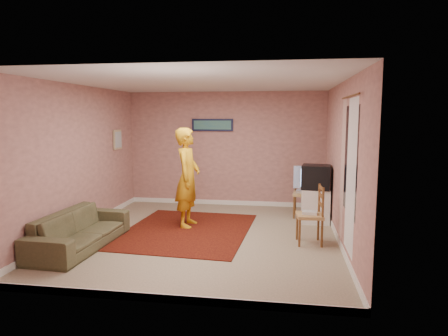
# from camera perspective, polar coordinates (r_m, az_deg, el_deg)

# --- Properties ---
(ground) EXTENTS (5.00, 5.00, 0.00)m
(ground) POSITION_cam_1_polar(r_m,az_deg,el_deg) (6.98, -2.85, -9.69)
(ground) COLOR tan
(ground) RESTS_ON ground
(wall_back) EXTENTS (4.50, 0.02, 2.60)m
(wall_back) POSITION_cam_1_polar(r_m,az_deg,el_deg) (9.17, 0.23, 2.72)
(wall_back) COLOR tan
(wall_back) RESTS_ON ground
(wall_front) EXTENTS (4.50, 0.02, 2.60)m
(wall_front) POSITION_cam_1_polar(r_m,az_deg,el_deg) (4.32, -9.62, -2.75)
(wall_front) COLOR tan
(wall_front) RESTS_ON ground
(wall_left) EXTENTS (0.02, 5.00, 2.60)m
(wall_left) POSITION_cam_1_polar(r_m,az_deg,el_deg) (7.50, -20.02, 1.21)
(wall_left) COLOR tan
(wall_left) RESTS_ON ground
(wall_right) EXTENTS (0.02, 5.00, 2.60)m
(wall_right) POSITION_cam_1_polar(r_m,az_deg,el_deg) (6.64, 16.46, 0.60)
(wall_right) COLOR tan
(wall_right) RESTS_ON ground
(ceiling) EXTENTS (4.50, 5.00, 0.02)m
(ceiling) POSITION_cam_1_polar(r_m,az_deg,el_deg) (6.69, -3.00, 12.10)
(ceiling) COLOR silver
(ceiling) RESTS_ON wall_back
(baseboard_back) EXTENTS (4.50, 0.02, 0.10)m
(baseboard_back) POSITION_cam_1_polar(r_m,az_deg,el_deg) (9.34, 0.22, -4.94)
(baseboard_back) COLOR white
(baseboard_back) RESTS_ON ground
(baseboard_front) EXTENTS (4.50, 0.02, 0.10)m
(baseboard_front) POSITION_cam_1_polar(r_m,az_deg,el_deg) (4.71, -9.23, -17.86)
(baseboard_front) COLOR white
(baseboard_front) RESTS_ON ground
(baseboard_left) EXTENTS (0.02, 5.00, 0.10)m
(baseboard_left) POSITION_cam_1_polar(r_m,az_deg,el_deg) (7.72, -19.53, -8.05)
(baseboard_left) COLOR white
(baseboard_left) RESTS_ON ground
(baseboard_right) EXTENTS (0.02, 5.00, 0.10)m
(baseboard_right) POSITION_cam_1_polar(r_m,az_deg,el_deg) (6.89, 15.99, -9.77)
(baseboard_right) COLOR white
(baseboard_right) RESTS_ON ground
(window) EXTENTS (0.01, 1.10, 1.50)m
(window) POSITION_cam_1_polar(r_m,az_deg,el_deg) (5.74, 17.65, 1.03)
(window) COLOR black
(window) RESTS_ON wall_right
(curtain_sheer) EXTENTS (0.01, 0.75, 2.10)m
(curtain_sheer) POSITION_cam_1_polar(r_m,az_deg,el_deg) (5.61, 17.66, -1.17)
(curtain_sheer) COLOR white
(curtain_sheer) RESTS_ON wall_right
(curtain_floral) EXTENTS (0.01, 0.35, 2.10)m
(curtain_floral) POSITION_cam_1_polar(r_m,az_deg,el_deg) (6.30, 16.55, -0.22)
(curtain_floral) COLOR beige
(curtain_floral) RESTS_ON wall_right
(curtain_rod) EXTENTS (0.02, 1.40, 0.02)m
(curtain_rod) POSITION_cam_1_polar(r_m,az_deg,el_deg) (5.70, 17.56, 9.75)
(curtain_rod) COLOR brown
(curtain_rod) RESTS_ON wall_right
(picture_back) EXTENTS (0.95, 0.04, 0.28)m
(picture_back) POSITION_cam_1_polar(r_m,az_deg,el_deg) (9.15, -1.67, 6.16)
(picture_back) COLOR #131634
(picture_back) RESTS_ON wall_back
(picture_left) EXTENTS (0.04, 0.38, 0.42)m
(picture_left) POSITION_cam_1_polar(r_m,az_deg,el_deg) (8.90, -14.95, 3.94)
(picture_left) COLOR tan
(picture_left) RESTS_ON wall_left
(area_rug) EXTENTS (2.33, 2.83, 0.01)m
(area_rug) POSITION_cam_1_polar(r_m,az_deg,el_deg) (7.31, -5.33, -8.87)
(area_rug) COLOR black
(area_rug) RESTS_ON ground
(tv_cabinet) EXTENTS (0.52, 0.47, 0.66)m
(tv_cabinet) POSITION_cam_1_polar(r_m,az_deg,el_deg) (7.96, 12.90, -5.26)
(tv_cabinet) COLOR white
(tv_cabinet) RESTS_ON ground
(crt_tv) EXTENTS (0.59, 0.54, 0.46)m
(crt_tv) POSITION_cam_1_polar(r_m,az_deg,el_deg) (7.86, 12.98, -1.26)
(crt_tv) COLOR black
(crt_tv) RESTS_ON tv_cabinet
(chair_a) EXTENTS (0.48, 0.46, 0.54)m
(chair_a) POSITION_cam_1_polar(r_m,az_deg,el_deg) (8.28, 11.44, -2.81)
(chair_a) COLOR tan
(chair_a) RESTS_ON ground
(dvd_player) EXTENTS (0.36, 0.30, 0.05)m
(dvd_player) POSITION_cam_1_polar(r_m,az_deg,el_deg) (8.29, 11.43, -3.30)
(dvd_player) COLOR #AEAEB2
(dvd_player) RESTS_ON chair_a
(blue_throw) EXTENTS (0.44, 0.06, 0.47)m
(blue_throw) POSITION_cam_1_polar(r_m,az_deg,el_deg) (8.43, 11.41, -1.29)
(blue_throw) COLOR #8DAEE6
(blue_throw) RESTS_ON chair_a
(chair_b) EXTENTS (0.44, 0.46, 0.52)m
(chair_b) POSITION_cam_1_polar(r_m,az_deg,el_deg) (6.59, 12.16, -5.64)
(chair_b) COLOR tan
(chair_b) RESTS_ON ground
(game_console) EXTENTS (0.25, 0.19, 0.05)m
(game_console) POSITION_cam_1_polar(r_m,az_deg,el_deg) (6.61, 12.14, -6.25)
(game_console) COLOR silver
(game_console) RESTS_ON chair_b
(sofa) EXTENTS (0.85, 2.00, 0.58)m
(sofa) POSITION_cam_1_polar(r_m,az_deg,el_deg) (6.71, -19.85, -8.29)
(sofa) COLOR brown
(sofa) RESTS_ON ground
(person) EXTENTS (0.46, 0.69, 1.84)m
(person) POSITION_cam_1_polar(r_m,az_deg,el_deg) (7.43, -5.21, -1.37)
(person) COLOR gold
(person) RESTS_ON ground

